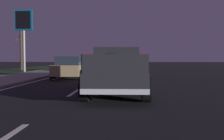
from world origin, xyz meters
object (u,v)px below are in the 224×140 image
(gas_price_sign, at_px, (24,25))
(sedan_green, at_px, (88,64))
(sedan_white, at_px, (121,64))
(sedan_tan, at_px, (71,67))
(pickup_truck, at_px, (116,69))
(bare_tree_far, at_px, (21,47))

(gas_price_sign, bearing_deg, sedan_green, -89.92)
(sedan_white, distance_m, sedan_tan, 13.23)
(pickup_truck, relative_size, gas_price_sign, 0.83)
(pickup_truck, relative_size, sedan_green, 1.24)
(pickup_truck, bearing_deg, sedan_green, 13.03)
(sedan_green, bearing_deg, gas_price_sign, 90.08)
(sedan_white, xyz_separation_m, gas_price_sign, (-4.27, 10.31, 4.15))
(sedan_tan, distance_m, bare_tree_far, 14.56)
(bare_tree_far, bearing_deg, gas_price_sign, -151.44)
(pickup_truck, height_order, sedan_white, pickup_truck)
(pickup_truck, relative_size, bare_tree_far, 1.02)
(sedan_green, xyz_separation_m, gas_price_sign, (-0.01, 6.82, 4.15))
(pickup_truck, height_order, sedan_green, pickup_truck)
(pickup_truck, xyz_separation_m, sedan_tan, (7.09, 3.45, -0.20))
(sedan_green, xyz_separation_m, bare_tree_far, (3.00, 8.46, 1.99))
(sedan_tan, distance_m, gas_price_sign, 11.79)
(gas_price_sign, xyz_separation_m, bare_tree_far, (3.01, 1.64, -2.16))
(sedan_white, distance_m, sedan_green, 5.51)
(bare_tree_far, bearing_deg, pickup_truck, -147.07)
(pickup_truck, height_order, bare_tree_far, bare_tree_far)
(sedan_white, xyz_separation_m, sedan_green, (-4.26, 3.49, 0.00))
(sedan_white, relative_size, sedan_tan, 0.99)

